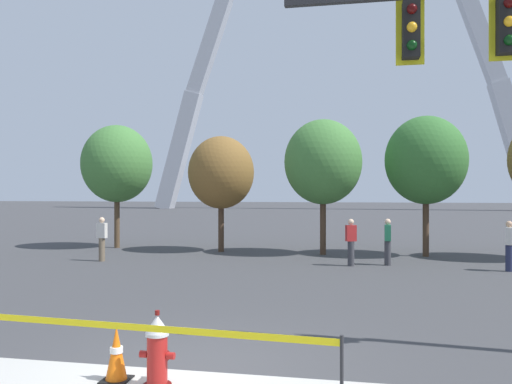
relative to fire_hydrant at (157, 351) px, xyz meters
name	(u,v)px	position (x,y,z in m)	size (l,w,h in m)	color
ground_plane	(195,369)	(0.27, 0.75, -0.47)	(240.00, 240.00, 0.00)	#3D3D3F
fire_hydrant	(157,351)	(0.00, 0.00, 0.00)	(0.46, 0.48, 0.99)	#5E0F0D
caution_tape_barrier	(119,345)	(-0.29, -0.50, 0.21)	(5.28, 0.43, 0.98)	#232326
traffic_cone_by_hydrant	(116,354)	(-0.62, 0.12, -0.11)	(0.36, 0.36, 0.73)	black
monument_arch	(338,47)	(0.27, 68.19, 22.88)	(54.96, 2.39, 53.19)	#B2B5BC
tree_far_left	(117,164)	(-7.97, 15.20, 3.30)	(3.15, 3.15, 5.51)	brown
tree_left_mid	(221,173)	(-3.00, 14.64, 2.85)	(2.77, 2.77, 4.85)	#473323
tree_center_left	(323,162)	(1.27, 14.39, 3.23)	(3.09, 3.09, 5.41)	#473323
tree_center_right	(426,160)	(5.22, 14.55, 3.27)	(3.12, 3.12, 5.46)	#473323
pedestrian_walking_left	(351,242)	(2.38, 11.39, 0.35)	(0.39, 0.30, 1.59)	#38383D
pedestrian_standing_center	(388,241)	(3.61, 11.79, 0.35)	(0.22, 0.34, 1.59)	#38383D
pedestrian_walking_right	(509,245)	(7.28, 11.12, 0.35)	(0.31, 0.39, 1.59)	#232847
pedestrian_near_trees	(102,239)	(-6.48, 10.94, 0.35)	(0.35, 0.22, 1.59)	brown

